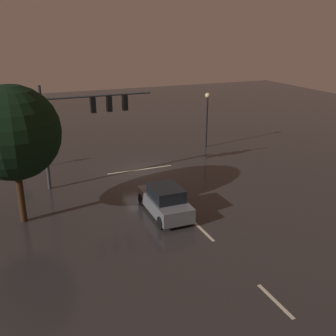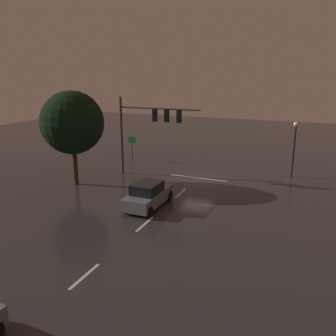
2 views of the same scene
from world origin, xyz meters
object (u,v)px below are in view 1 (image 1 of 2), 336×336
street_lamp_left_kerb (207,109)px  route_sign (20,147)px  tree_right_near (12,133)px  traffic_signal_assembly (84,115)px  car_approaching (165,201)px

street_lamp_left_kerb → route_sign: size_ratio=1.89×
route_sign → tree_right_near: size_ratio=0.34×
traffic_signal_assembly → tree_right_near: (4.44, 4.21, 0.29)m
car_approaching → route_sign: (6.97, -10.67, 1.01)m
route_sign → car_approaching: bearing=123.1°
street_lamp_left_kerb → tree_right_near: 18.15m
car_approaching → tree_right_near: 8.79m
street_lamp_left_kerb → tree_right_near: bearing=29.1°
street_lamp_left_kerb → route_sign: street_lamp_left_kerb is taller
traffic_signal_assembly → tree_right_near: size_ratio=0.97×
traffic_signal_assembly → car_approaching: traffic_signal_assembly is taller
street_lamp_left_kerb → traffic_signal_assembly: bearing=21.9°
tree_right_near → car_approaching: bearing=164.1°
car_approaching → route_sign: 12.79m
traffic_signal_assembly → tree_right_near: bearing=43.5°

